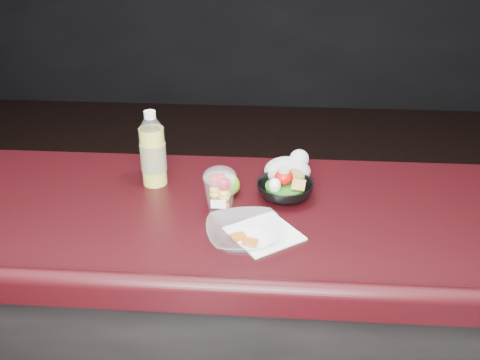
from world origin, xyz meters
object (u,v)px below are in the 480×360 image
lemonade_bottle (153,154)px  takeout_bowl (245,234)px  snack_bowl (284,189)px  green_apple (228,185)px  fruit_cup (220,189)px

lemonade_bottle → takeout_bowl: 0.43m
lemonade_bottle → snack_bowl: size_ratio=1.08×
green_apple → takeout_bowl: size_ratio=0.31×
takeout_bowl → lemonade_bottle: bearing=134.6°
fruit_cup → snack_bowl: 0.20m
lemonade_bottle → snack_bowl: (0.39, -0.06, -0.07)m
lemonade_bottle → fruit_cup: bearing=-34.2°
snack_bowl → takeout_bowl: size_ratio=0.92×
fruit_cup → takeout_bowl: (0.08, -0.15, -0.04)m
fruit_cup → green_apple: fruit_cup is taller
lemonade_bottle → green_apple: lemonade_bottle is taller
lemonade_bottle → fruit_cup: (0.22, -0.15, -0.03)m
fruit_cup → green_apple: 0.10m
lemonade_bottle → green_apple: size_ratio=3.24×
lemonade_bottle → fruit_cup: lemonade_bottle is taller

